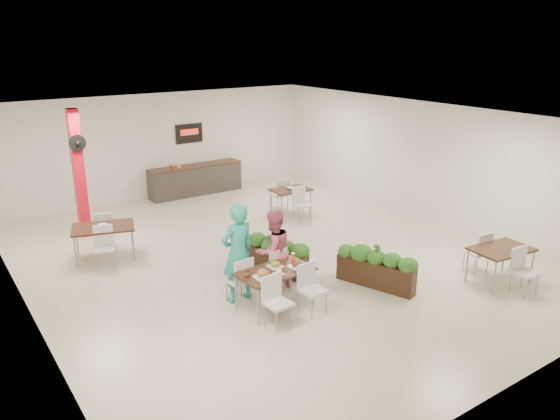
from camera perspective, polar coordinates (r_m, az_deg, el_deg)
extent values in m
plane|color=beige|center=(12.51, -1.34, -4.98)|extent=(12.00, 12.00, 0.00)
cube|color=white|center=(17.18, -12.51, 6.52)|extent=(10.00, 0.10, 3.20)
cube|color=white|center=(7.98, 23.21, -7.77)|extent=(10.00, 0.10, 3.20)
cube|color=white|center=(10.27, -25.44, -2.42)|extent=(0.10, 12.00, 3.20)
cube|color=white|center=(15.22, 14.61, 4.93)|extent=(0.10, 12.00, 3.20)
cube|color=white|center=(11.65, -1.45, 9.69)|extent=(10.00, 12.00, 0.04)
cube|color=red|center=(14.23, -20.26, 3.52)|extent=(0.25, 0.25, 3.20)
cylinder|color=black|center=(13.89, -20.42, 6.57)|extent=(0.40, 0.06, 0.40)
sphere|color=black|center=(13.86, -20.38, 6.55)|extent=(0.12, 0.12, 0.12)
cube|color=#2A2825|center=(17.52, -8.80, 3.09)|extent=(3.00, 0.60, 0.90)
cube|color=black|center=(17.41, -8.87, 4.58)|extent=(3.00, 0.62, 0.04)
cube|color=black|center=(17.49, -9.48, 7.90)|extent=(0.90, 0.04, 0.60)
cube|color=red|center=(17.45, -9.44, 8.04)|extent=(0.60, 0.02, 0.18)
imported|color=maroon|center=(17.06, -11.31, 4.58)|extent=(0.09, 0.09, 0.19)
imported|color=gold|center=(17.16, -10.54, 4.66)|extent=(0.13, 0.13, 0.17)
cube|color=black|center=(10.03, -0.52, -6.43)|extent=(1.45, 0.89, 0.04)
cylinder|color=gray|center=(9.60, -2.30, -10.10)|extent=(0.04, 0.04, 0.71)
cylinder|color=gray|center=(10.32, 3.48, -8.01)|extent=(0.04, 0.04, 0.71)
cylinder|color=gray|center=(10.10, -4.62, -8.66)|extent=(0.04, 0.04, 0.71)
cylinder|color=gray|center=(10.79, 1.06, -6.79)|extent=(0.04, 0.04, 0.71)
cube|color=white|center=(10.37, -4.34, -7.32)|extent=(0.45, 0.45, 0.05)
cube|color=white|center=(10.13, -3.76, -6.40)|extent=(0.42, 0.07, 0.45)
cylinder|color=gray|center=(10.69, -4.07, -7.92)|extent=(0.02, 0.02, 0.43)
cylinder|color=gray|center=(10.52, -5.61, -8.40)|extent=(0.02, 0.02, 0.43)
cylinder|color=gray|center=(10.44, -2.99, -8.56)|extent=(0.02, 0.02, 0.43)
cylinder|color=gray|center=(10.26, -4.55, -9.07)|extent=(0.02, 0.02, 0.43)
cube|color=white|center=(10.80, -0.81, -6.21)|extent=(0.45, 0.45, 0.05)
cube|color=white|center=(10.56, -0.18, -5.31)|extent=(0.42, 0.07, 0.45)
cylinder|color=gray|center=(11.11, -0.65, -6.82)|extent=(0.02, 0.02, 0.43)
cylinder|color=gray|center=(10.93, -2.07, -7.28)|extent=(0.02, 0.02, 0.43)
cylinder|color=gray|center=(10.87, 0.46, -7.40)|extent=(0.02, 0.02, 0.43)
cylinder|color=gray|center=(10.68, -0.97, -7.89)|extent=(0.02, 0.02, 0.43)
cube|color=white|center=(9.50, -0.19, -9.75)|extent=(0.45, 0.45, 0.05)
cube|color=white|center=(9.52, -0.90, -8.00)|extent=(0.42, 0.07, 0.45)
cylinder|color=gray|center=(9.41, -0.36, -11.70)|extent=(0.02, 0.02, 0.43)
cylinder|color=gray|center=(9.59, 1.27, -11.07)|extent=(0.02, 0.02, 0.43)
cylinder|color=gray|center=(9.64, -1.63, -10.91)|extent=(0.02, 0.02, 0.43)
cylinder|color=gray|center=(9.82, -0.02, -10.32)|extent=(0.02, 0.02, 0.43)
cube|color=white|center=(9.97, 3.46, -8.41)|extent=(0.45, 0.45, 0.05)
cube|color=white|center=(9.99, 2.76, -6.75)|extent=(0.42, 0.07, 0.45)
cylinder|color=gray|center=(9.86, 3.36, -10.25)|extent=(0.02, 0.02, 0.43)
cylinder|color=gray|center=(10.06, 4.82, -9.66)|extent=(0.02, 0.02, 0.43)
cylinder|color=gray|center=(10.08, 2.05, -9.55)|extent=(0.02, 0.02, 0.43)
cylinder|color=gray|center=(10.29, 3.51, -8.99)|extent=(0.02, 0.02, 0.43)
cube|color=white|center=(9.75, -1.79, -7.00)|extent=(0.32, 0.32, 0.01)
ellipsoid|color=brown|center=(9.72, -1.80, -6.60)|extent=(0.22, 0.22, 0.13)
cube|color=white|center=(10.16, -0.50, -5.93)|extent=(0.28, 0.28, 0.01)
ellipsoid|color=gold|center=(10.13, -0.50, -5.61)|extent=(0.18, 0.18, 0.11)
cube|color=white|center=(10.16, 1.68, -5.93)|extent=(0.28, 0.28, 0.01)
ellipsoid|color=#4A1C0E|center=(10.14, 1.68, -5.64)|extent=(0.16, 0.16, 0.10)
cube|color=white|center=(9.86, -0.11, -6.69)|extent=(0.19, 0.19, 0.01)
ellipsoid|color=white|center=(9.84, -0.11, -6.46)|extent=(0.12, 0.12, 0.07)
cylinder|color=orange|center=(10.41, 1.36, -4.91)|extent=(0.07, 0.07, 0.15)
imported|color=brown|center=(9.78, -3.45, -6.69)|extent=(0.12, 0.12, 0.10)
imported|color=teal|center=(10.25, -4.43, -4.51)|extent=(0.73, 0.51, 1.93)
imported|color=#D35D79|center=(10.69, -0.70, -4.29)|extent=(0.84, 0.68, 1.65)
cube|color=black|center=(11.63, -0.93, -5.31)|extent=(0.95, 1.65, 0.56)
ellipsoid|color=#185016|center=(11.15, 2.09, -4.13)|extent=(0.40, 0.40, 0.32)
ellipsoid|color=#185016|center=(11.31, 0.56, -3.80)|extent=(0.40, 0.40, 0.32)
ellipsoid|color=#185016|center=(11.47, -0.94, -3.47)|extent=(0.40, 0.40, 0.32)
ellipsoid|color=#185016|center=(11.65, -2.38, -3.15)|extent=(0.40, 0.40, 0.32)
ellipsoid|color=#185016|center=(11.83, -3.79, -2.83)|extent=(0.40, 0.40, 0.32)
imported|color=#185016|center=(11.45, -0.94, -3.18)|extent=(0.33, 0.28, 0.36)
cube|color=black|center=(11.18, 9.94, -6.61)|extent=(0.80, 1.65, 0.55)
ellipsoid|color=#185016|center=(10.77, 13.27, -5.50)|extent=(0.40, 0.40, 0.32)
ellipsoid|color=#185016|center=(10.89, 11.64, -5.12)|extent=(0.40, 0.40, 0.32)
ellipsoid|color=#185016|center=(11.02, 10.05, -4.73)|extent=(0.40, 0.40, 0.32)
ellipsoid|color=#185016|center=(11.16, 8.50, -4.36)|extent=(0.40, 0.40, 0.32)
ellipsoid|color=#185016|center=(11.31, 6.99, -3.99)|extent=(0.40, 0.40, 0.32)
imported|color=#185016|center=(11.00, 10.07, -4.45)|extent=(0.20, 0.20, 0.36)
cube|color=black|center=(12.88, -18.01, -1.73)|extent=(1.55, 1.26, 0.04)
cylinder|color=gray|center=(12.67, -20.61, -4.15)|extent=(0.04, 0.04, 0.71)
cylinder|color=gray|center=(12.64, -15.06, -3.65)|extent=(0.04, 0.04, 0.71)
cylinder|color=gray|center=(13.40, -20.48, -2.95)|extent=(0.04, 0.04, 0.71)
cylinder|color=gray|center=(13.37, -15.24, -2.47)|extent=(0.04, 0.04, 0.71)
cube|color=white|center=(13.53, -17.90, -2.03)|extent=(0.53, 0.53, 0.05)
cube|color=white|center=(13.27, -18.00, -1.28)|extent=(0.41, 0.16, 0.45)
cylinder|color=gray|center=(13.77, -17.11, -2.66)|extent=(0.02, 0.02, 0.43)
cylinder|color=gray|center=(13.78, -18.52, -2.78)|extent=(0.02, 0.02, 0.43)
cylinder|color=gray|center=(13.45, -17.08, -3.14)|extent=(0.02, 0.02, 0.43)
cylinder|color=gray|center=(13.46, -18.53, -3.27)|extent=(0.02, 0.02, 0.43)
cube|color=white|center=(12.41, -17.87, -3.84)|extent=(0.53, 0.53, 0.05)
cube|color=white|center=(12.50, -17.98, -2.46)|extent=(0.41, 0.16, 0.45)
cylinder|color=gray|center=(12.34, -18.55, -5.21)|extent=(0.02, 0.02, 0.43)
cylinder|color=gray|center=(12.33, -16.97, -5.07)|extent=(0.02, 0.02, 0.43)
cylinder|color=gray|center=(12.66, -18.54, -4.63)|extent=(0.02, 0.02, 0.43)
cylinder|color=gray|center=(12.65, -17.01, -4.49)|extent=(0.02, 0.02, 0.43)
imported|color=white|center=(12.86, -18.02, -1.54)|extent=(0.22, 0.22, 0.05)
cube|color=black|center=(15.22, 1.11, 2.14)|extent=(1.11, 0.77, 0.04)
cylinder|color=gray|center=(14.85, 0.17, 0.22)|extent=(0.04, 0.04, 0.71)
cylinder|color=gray|center=(15.34, 3.19, 0.78)|extent=(0.04, 0.04, 0.71)
cylinder|color=gray|center=(15.33, -0.99, 0.80)|extent=(0.04, 0.04, 0.71)
cylinder|color=gray|center=(15.81, 1.98, 1.32)|extent=(0.04, 0.04, 0.71)
cube|color=white|center=(15.79, -0.06, 1.67)|extent=(0.44, 0.44, 0.05)
cube|color=white|center=(15.56, 0.30, 2.38)|extent=(0.42, 0.06, 0.45)
cylinder|color=gray|center=(16.08, 0.14, 1.09)|extent=(0.02, 0.02, 0.43)
cylinder|color=gray|center=(15.91, -0.91, 0.91)|extent=(0.02, 0.02, 0.43)
cylinder|color=gray|center=(15.80, 0.78, 0.79)|extent=(0.02, 0.02, 0.43)
cylinder|color=gray|center=(15.63, -0.27, 0.60)|extent=(0.02, 0.02, 0.43)
cube|color=white|center=(14.82, 2.35, 0.56)|extent=(0.44, 0.44, 0.05)
cube|color=white|center=(14.90, 1.96, 1.66)|extent=(0.42, 0.06, 0.45)
cylinder|color=gray|center=(14.67, 2.16, -0.59)|extent=(0.02, 0.02, 0.43)
cylinder|color=gray|center=(14.85, 3.25, -0.37)|extent=(0.02, 0.02, 0.43)
cylinder|color=gray|center=(14.94, 1.44, -0.24)|extent=(0.02, 0.02, 0.43)
cylinder|color=gray|center=(15.12, 2.52, -0.03)|extent=(0.02, 0.02, 0.43)
imported|color=white|center=(15.21, 1.11, 2.31)|extent=(0.22, 0.22, 0.05)
cube|color=black|center=(11.89, 22.14, -3.81)|extent=(1.30, 0.93, 0.04)
cylinder|color=gray|center=(11.43, 21.48, -6.64)|extent=(0.04, 0.04, 0.71)
cylinder|color=gray|center=(12.25, 24.83, -5.43)|extent=(0.04, 0.04, 0.71)
cylinder|color=gray|center=(11.84, 18.94, -5.51)|extent=(0.04, 0.04, 0.71)
cylinder|color=gray|center=(12.63, 22.34, -4.42)|extent=(0.04, 0.04, 0.71)
cube|color=white|center=(12.34, 19.86, -4.16)|extent=(0.46, 0.46, 0.05)
cube|color=white|center=(12.14, 20.65, -3.35)|extent=(0.42, 0.08, 0.45)
cylinder|color=gray|center=(12.65, 19.70, -4.76)|extent=(0.02, 0.02, 0.43)
cylinder|color=gray|center=(12.41, 18.64, -5.08)|extent=(0.02, 0.02, 0.43)
cylinder|color=gray|center=(12.45, 20.85, -5.26)|extent=(0.02, 0.02, 0.43)
cylinder|color=gray|center=(12.21, 19.80, -5.60)|extent=(0.02, 0.02, 0.43)
cube|color=white|center=(11.66, 24.24, -6.00)|extent=(0.46, 0.46, 0.05)
cube|color=white|center=(11.68, 23.66, -4.57)|extent=(0.42, 0.08, 0.45)
cylinder|color=gray|center=(11.54, 24.23, -7.54)|extent=(0.02, 0.02, 0.43)
cylinder|color=gray|center=(11.80, 25.25, -7.12)|extent=(0.02, 0.02, 0.43)
cylinder|color=gray|center=(11.72, 22.92, -6.97)|extent=(0.02, 0.02, 0.43)
cylinder|color=gray|center=(11.97, 23.95, -6.58)|extent=(0.02, 0.02, 0.43)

